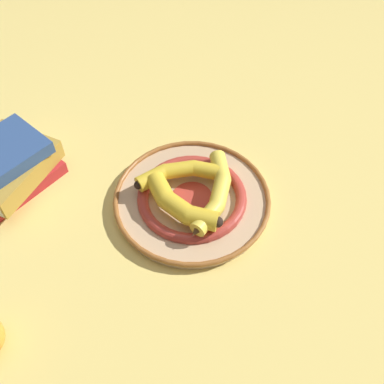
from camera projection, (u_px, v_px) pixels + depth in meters
name	position (u px, v px, depth m)	size (l,w,h in m)	color
ground_plane	(179.00, 205.00, 0.89)	(2.80, 2.80, 0.00)	#E5CC6B
decorative_bowl	(192.00, 199.00, 0.88)	(0.31, 0.31, 0.03)	tan
banana_a	(181.00, 172.00, 0.88)	(0.09, 0.18, 0.03)	gold
banana_b	(178.00, 204.00, 0.83)	(0.18, 0.09, 0.04)	gold
banana_c	(216.00, 194.00, 0.85)	(0.17, 0.16, 0.03)	yellow
book_stack	(3.00, 168.00, 0.89)	(0.23, 0.24, 0.10)	#AD2328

